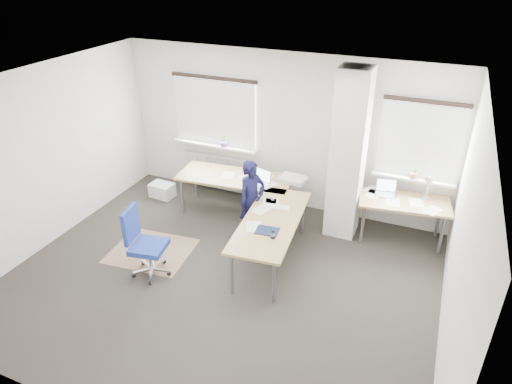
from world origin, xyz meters
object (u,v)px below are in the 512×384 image
at_px(desk_side, 404,203).
at_px(person, 252,200).
at_px(desk_main, 255,198).
at_px(task_chair, 148,256).

relative_size(desk_side, person, 1.09).
height_order(desk_main, desk_side, desk_side).
distance_m(task_chair, person, 1.85).
distance_m(desk_side, person, 2.43).
bearing_deg(person, desk_main, 8.68).
bearing_deg(task_chair, desk_main, 46.25).
bearing_deg(desk_side, person, -167.68).
bearing_deg(task_chair, person, 45.72).
xyz_separation_m(desk_main, desk_side, (2.25, 0.79, -0.01)).
bearing_deg(desk_side, task_chair, -152.74).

